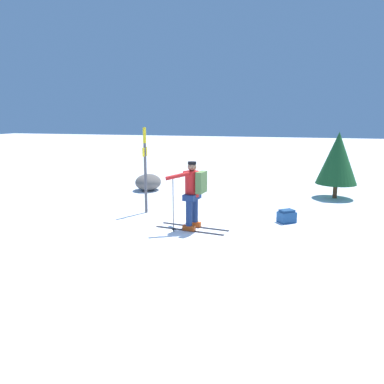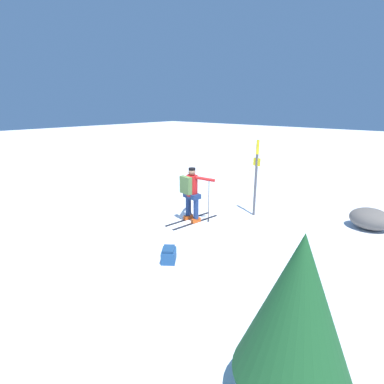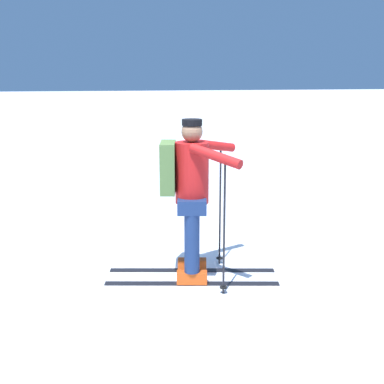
% 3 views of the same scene
% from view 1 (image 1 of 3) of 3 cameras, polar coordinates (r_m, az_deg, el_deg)
% --- Properties ---
extents(ground_plane, '(80.00, 80.00, 0.00)m').
position_cam_1_polar(ground_plane, '(9.05, 1.78, -5.54)').
color(ground_plane, white).
extents(skier, '(1.07, 1.78, 1.62)m').
position_cam_1_polar(skier, '(8.76, 0.14, 0.18)').
color(skier, black).
rests_on(skier, ground_plane).
extents(dropped_backpack, '(0.49, 0.51, 0.33)m').
position_cam_1_polar(dropped_backpack, '(9.79, 14.23, -3.62)').
color(dropped_backpack, navy).
rests_on(dropped_backpack, ground_plane).
extents(trail_marker, '(0.24, 0.09, 2.35)m').
position_cam_1_polar(trail_marker, '(10.30, -7.15, 4.39)').
color(trail_marker, '#4C4C51').
rests_on(trail_marker, ground_plane).
extents(rock_boulder, '(1.07, 0.91, 0.59)m').
position_cam_1_polar(rock_boulder, '(13.64, -6.69, 1.50)').
color(rock_boulder, '#5B5651').
rests_on(rock_boulder, ground_plane).
extents(pine_tree, '(1.30, 1.30, 2.16)m').
position_cam_1_polar(pine_tree, '(12.97, 21.31, 4.83)').
color(pine_tree, '#4C331E').
rests_on(pine_tree, ground_plane).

